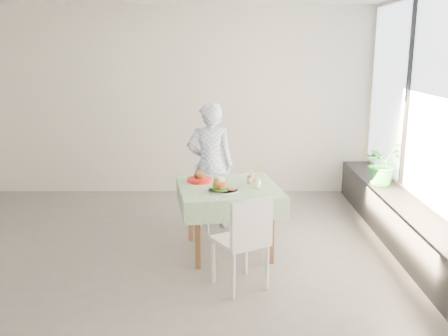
{
  "coord_description": "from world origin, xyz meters",
  "views": [
    {
      "loc": [
        0.78,
        -5.02,
        2.16
      ],
      "look_at": [
        0.78,
        0.16,
        0.93
      ],
      "focal_mm": 40.0,
      "sensor_mm": 36.0,
      "label": 1
    }
  ],
  "objects_px": {
    "main_dish": "(221,187)",
    "diner": "(210,165)",
    "cafe_table": "(229,211)",
    "potted_plant": "(382,163)",
    "chair_far": "(215,209)",
    "chair_near": "(241,259)",
    "juice_cup_orange": "(251,178)"
  },
  "relations": [
    {
      "from": "juice_cup_orange",
      "to": "potted_plant",
      "type": "distance_m",
      "value": 1.9
    },
    {
      "from": "cafe_table",
      "to": "main_dish",
      "type": "bearing_deg",
      "value": -109.56
    },
    {
      "from": "diner",
      "to": "potted_plant",
      "type": "bearing_deg",
      "value": 179.87
    },
    {
      "from": "chair_near",
      "to": "potted_plant",
      "type": "height_order",
      "value": "potted_plant"
    },
    {
      "from": "chair_near",
      "to": "main_dish",
      "type": "height_order",
      "value": "main_dish"
    },
    {
      "from": "chair_far",
      "to": "juice_cup_orange",
      "type": "xyz_separation_m",
      "value": [
        0.41,
        -0.64,
        0.56
      ]
    },
    {
      "from": "cafe_table",
      "to": "diner",
      "type": "bearing_deg",
      "value": 105.0
    },
    {
      "from": "diner",
      "to": "main_dish",
      "type": "distance_m",
      "value": 1.04
    },
    {
      "from": "juice_cup_orange",
      "to": "diner",
      "type": "bearing_deg",
      "value": 122.67
    },
    {
      "from": "cafe_table",
      "to": "diner",
      "type": "distance_m",
      "value": 0.9
    },
    {
      "from": "cafe_table",
      "to": "potted_plant",
      "type": "distance_m",
      "value": 2.18
    },
    {
      "from": "diner",
      "to": "chair_far",
      "type": "bearing_deg",
      "value": 122.68
    },
    {
      "from": "chair_near",
      "to": "diner",
      "type": "distance_m",
      "value": 1.76
    },
    {
      "from": "chair_far",
      "to": "main_dish",
      "type": "height_order",
      "value": "main_dish"
    },
    {
      "from": "cafe_table",
      "to": "potted_plant",
      "type": "xyz_separation_m",
      "value": [
        1.94,
        0.96,
        0.32
      ]
    },
    {
      "from": "chair_far",
      "to": "juice_cup_orange",
      "type": "relative_size",
      "value": 2.89
    },
    {
      "from": "cafe_table",
      "to": "main_dish",
      "type": "relative_size",
      "value": 3.73
    },
    {
      "from": "chair_far",
      "to": "main_dish",
      "type": "relative_size",
      "value": 2.47
    },
    {
      "from": "chair_near",
      "to": "main_dish",
      "type": "relative_size",
      "value": 2.79
    },
    {
      "from": "potted_plant",
      "to": "diner",
      "type": "bearing_deg",
      "value": -176.12
    },
    {
      "from": "chair_near",
      "to": "diner",
      "type": "relative_size",
      "value": 0.57
    },
    {
      "from": "chair_far",
      "to": "chair_near",
      "type": "xyz_separation_m",
      "value": [
        0.27,
        -1.58,
        0.03
      ]
    },
    {
      "from": "chair_far",
      "to": "juice_cup_orange",
      "type": "height_order",
      "value": "juice_cup_orange"
    },
    {
      "from": "cafe_table",
      "to": "diner",
      "type": "relative_size",
      "value": 0.76
    },
    {
      "from": "main_dish",
      "to": "chair_far",
      "type": "bearing_deg",
      "value": 95.13
    },
    {
      "from": "diner",
      "to": "juice_cup_orange",
      "type": "xyz_separation_m",
      "value": [
        0.46,
        -0.72,
        0.02
      ]
    },
    {
      "from": "diner",
      "to": "potted_plant",
      "type": "xyz_separation_m",
      "value": [
        2.15,
        0.15,
        -0.0
      ]
    },
    {
      "from": "cafe_table",
      "to": "chair_far",
      "type": "relative_size",
      "value": 1.51
    },
    {
      "from": "cafe_table",
      "to": "chair_far",
      "type": "distance_m",
      "value": 0.79
    },
    {
      "from": "diner",
      "to": "main_dish",
      "type": "height_order",
      "value": "diner"
    },
    {
      "from": "chair_far",
      "to": "juice_cup_orange",
      "type": "bearing_deg",
      "value": -57.83
    },
    {
      "from": "main_dish",
      "to": "diner",
      "type": "bearing_deg",
      "value": 97.86
    }
  ]
}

